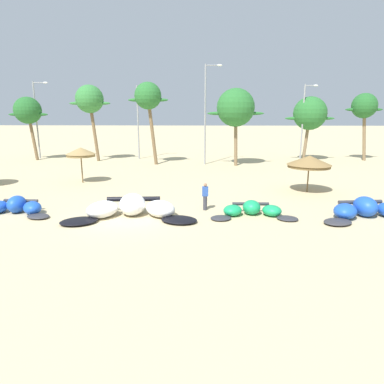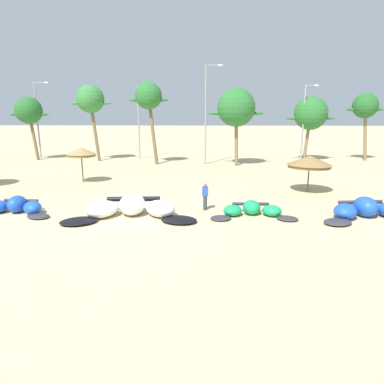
% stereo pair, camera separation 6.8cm
% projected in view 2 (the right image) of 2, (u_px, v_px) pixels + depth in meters
% --- Properties ---
extents(ground_plane, '(260.00, 260.00, 0.00)m').
position_uv_depth(ground_plane, '(127.00, 217.00, 18.94)').
color(ground_plane, '#C6B284').
extents(kite_left, '(5.01, 2.39, 0.98)m').
position_uv_depth(kite_left, '(15.00, 207.00, 19.61)').
color(kite_left, '#333338').
rests_on(kite_left, ground).
extents(kite_left_of_center, '(7.50, 3.73, 1.19)m').
position_uv_depth(kite_left_of_center, '(132.00, 209.00, 19.02)').
color(kite_left_of_center, black).
rests_on(kite_left_of_center, ground).
extents(kite_center, '(4.98, 2.26, 0.81)m').
position_uv_depth(kite_center, '(252.00, 210.00, 19.21)').
color(kite_center, '#333338').
rests_on(kite_center, ground).
extents(kite_right_of_center, '(6.13, 3.15, 1.10)m').
position_uv_depth(kite_right_of_center, '(368.00, 210.00, 18.77)').
color(kite_right_of_center, '#333338').
rests_on(kite_right_of_center, ground).
extents(beach_umbrella_middle, '(2.37, 2.37, 2.87)m').
position_uv_depth(beach_umbrella_middle, '(81.00, 152.00, 27.78)').
color(beach_umbrella_middle, brown).
rests_on(beach_umbrella_middle, ground).
extents(beach_umbrella_near_palms, '(3.12, 3.12, 2.64)m').
position_uv_depth(beach_umbrella_near_palms, '(310.00, 162.00, 24.48)').
color(beach_umbrella_near_palms, brown).
rests_on(beach_umbrella_near_palms, ground).
extents(person_by_umbrellas, '(0.36, 0.24, 1.62)m').
position_uv_depth(person_by_umbrellas, '(205.00, 196.00, 20.21)').
color(person_by_umbrellas, '#383842').
rests_on(person_by_umbrellas, ground).
extents(palm_leftmost, '(4.68, 3.12, 7.38)m').
position_uv_depth(palm_leftmost, '(29.00, 111.00, 40.41)').
color(palm_leftmost, brown).
rests_on(palm_leftmost, ground).
extents(palm_left, '(4.75, 3.16, 8.66)m').
position_uv_depth(palm_left, '(90.00, 100.00, 39.33)').
color(palm_left, brown).
rests_on(palm_left, ground).
extents(palm_left_of_gap, '(4.29, 2.86, 8.74)m').
position_uv_depth(palm_left_of_gap, '(149.00, 97.00, 36.59)').
color(palm_left_of_gap, brown).
rests_on(palm_left_of_gap, ground).
extents(palm_center_left, '(5.93, 3.95, 8.07)m').
position_uv_depth(palm_center_left, '(236.00, 108.00, 35.87)').
color(palm_center_left, '#7F6647').
rests_on(palm_center_left, ground).
extents(palm_center_right, '(5.71, 3.81, 7.39)m').
position_uv_depth(palm_center_right, '(311.00, 114.00, 39.67)').
color(palm_center_right, '#7F6647').
rests_on(palm_center_right, ground).
extents(palm_right_of_gap, '(4.29, 2.86, 7.77)m').
position_uv_depth(palm_right_of_gap, '(365.00, 107.00, 39.77)').
color(palm_right_of_gap, '#7F6647').
rests_on(palm_right_of_gap, ground).
extents(lamppost_west, '(1.88, 0.24, 9.18)m').
position_uv_depth(lamppost_west, '(38.00, 116.00, 41.93)').
color(lamppost_west, gray).
rests_on(lamppost_west, ground).
extents(lamppost_west_center, '(1.54, 0.24, 8.71)m').
position_uv_depth(lamppost_west_center, '(140.00, 119.00, 41.66)').
color(lamppost_west_center, gray).
rests_on(lamppost_west_center, ground).
extents(lamppost_east_center, '(1.83, 0.24, 10.52)m').
position_uv_depth(lamppost_east_center, '(207.00, 110.00, 36.89)').
color(lamppost_east_center, gray).
rests_on(lamppost_east_center, ground).
extents(lamppost_east, '(1.53, 0.24, 8.64)m').
position_uv_depth(lamppost_east, '(305.00, 119.00, 38.94)').
color(lamppost_east, gray).
rests_on(lamppost_east, ground).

